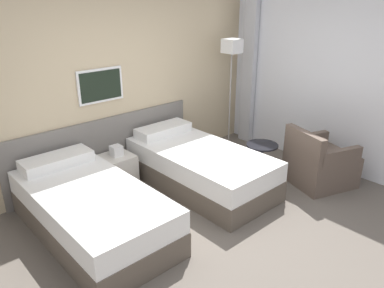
% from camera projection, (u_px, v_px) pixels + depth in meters
% --- Properties ---
extents(ground_plane, '(16.00, 16.00, 0.00)m').
position_uv_depth(ground_plane, '(229.00, 232.00, 4.12)').
color(ground_plane, '#5B544C').
extents(wall_headboard, '(10.00, 0.10, 2.70)m').
position_uv_depth(wall_headboard, '(117.00, 84.00, 5.06)').
color(wall_headboard, '#C6B28E').
rests_on(wall_headboard, ground_plane).
extents(wall_window, '(0.21, 4.57, 2.70)m').
position_uv_depth(wall_window, '(360.00, 81.00, 5.04)').
color(wall_window, white).
rests_on(wall_window, ground_plane).
extents(bed_near_door, '(1.02, 2.05, 0.66)m').
position_uv_depth(bed_near_door, '(91.00, 210.00, 4.03)').
color(bed_near_door, brown).
rests_on(bed_near_door, ground_plane).
extents(bed_near_window, '(1.02, 2.05, 0.66)m').
position_uv_depth(bed_near_window, '(199.00, 167.00, 5.03)').
color(bed_near_window, brown).
rests_on(bed_near_window, ground_plane).
extents(nightstand, '(0.41, 0.42, 0.57)m').
position_uv_depth(nightstand, '(118.00, 169.00, 5.07)').
color(nightstand, beige).
rests_on(nightstand, ground_plane).
extents(floor_lamp, '(0.25, 0.25, 1.80)m').
position_uv_depth(floor_lamp, '(232.00, 57.00, 5.80)').
color(floor_lamp, '#9E9993').
rests_on(floor_lamp, ground_plane).
extents(side_table, '(0.44, 0.44, 0.50)m').
position_uv_depth(side_table, '(262.00, 154.00, 5.23)').
color(side_table, black).
rests_on(side_table, ground_plane).
extents(armchair, '(0.95, 0.92, 0.80)m').
position_uv_depth(armchair, '(319.00, 165.00, 5.08)').
color(armchair, brown).
rests_on(armchair, ground_plane).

